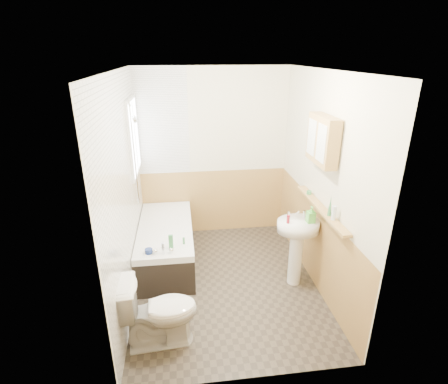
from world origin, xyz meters
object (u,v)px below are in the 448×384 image
(bathtub, at_px, (166,243))
(medicine_cabinet, at_px, (322,140))
(pine_shelf, at_px, (321,208))
(toilet, at_px, (159,312))
(sink, at_px, (297,239))

(bathtub, bearing_deg, medicine_cabinet, -22.37)
(pine_shelf, height_order, medicine_cabinet, medicine_cabinet)
(toilet, relative_size, medicine_cabinet, 1.31)
(bathtub, xyz_separation_m, toilet, (-0.03, -1.45, 0.09))
(bathtub, relative_size, sink, 1.64)
(sink, xyz_separation_m, pine_shelf, (0.20, -0.11, 0.45))
(sink, xyz_separation_m, medicine_cabinet, (0.17, -0.03, 1.20))
(sink, height_order, pine_shelf, pine_shelf)
(sink, distance_m, medicine_cabinet, 1.21)
(bathtub, distance_m, toilet, 1.46)
(sink, relative_size, pine_shelf, 0.73)
(bathtub, height_order, sink, sink)
(medicine_cabinet, bearing_deg, toilet, -157.47)
(toilet, bearing_deg, sink, -68.85)
(sink, bearing_deg, toilet, -158.45)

